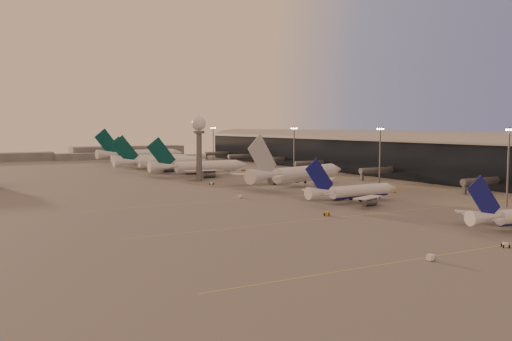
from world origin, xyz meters
TOP-DOWN VIEW (x-y plane):
  - ground at (0.00, 0.00)m, footprint 700.00×700.00m
  - taxiway_markings at (30.00, 56.00)m, footprint 180.00×185.25m
  - terminal at (107.88, 110.09)m, footprint 57.00×362.00m
  - radar_tower at (5.00, 120.00)m, footprint 6.40×6.40m
  - mast_a at (58.00, 0.00)m, footprint 3.60×0.56m
  - mast_b at (55.00, 55.00)m, footprint 3.60×0.56m
  - mast_c at (50.00, 110.00)m, footprint 3.60×0.56m
  - mast_d at (48.00, 200.00)m, footprint 3.60×0.56m
  - distant_horizon at (2.62, 325.14)m, footprint 165.00×37.50m
  - narrowbody_mid at (22.42, 30.46)m, footprint 39.26×31.29m
  - widebody_white at (33.92, 80.23)m, footprint 60.56×47.68m
  - greentail_a at (15.98, 144.35)m, footprint 55.05×44.43m
  - greentail_b at (9.85, 185.78)m, footprint 56.15×45.30m
  - greentail_c at (16.21, 221.73)m, footprint 52.26×42.02m
  - greentail_d at (20.01, 258.75)m, footprint 65.08×52.16m
  - gsv_truck_a at (-13.70, -37.24)m, footprint 6.40×2.96m
  - gsv_tug_near at (8.10, -36.64)m, footprint 3.43×3.77m
  - gsv_tug_mid at (-0.78, 13.79)m, footprint 4.21×3.84m
  - gsv_truck_b at (53.77, 44.97)m, footprint 5.56×2.52m
  - gsv_truck_c at (-4.68, 58.86)m, footprint 6.47×3.98m
  - gsv_catering_b at (67.14, 65.49)m, footprint 5.16×3.20m
  - gsv_tug_far at (3.95, 103.63)m, footprint 4.08×4.33m
  - gsv_tug_hangar at (48.94, 160.91)m, footprint 3.79×2.48m

SIDE VIEW (x-z plane):
  - ground at x=0.00m, z-range 0.00..0.00m
  - taxiway_markings at x=30.00m, z-range 0.00..0.02m
  - gsv_tug_near at x=8.10m, z-range 0.01..0.94m
  - gsv_tug_mid at x=-0.78m, z-range 0.02..1.05m
  - gsv_tug_hangar at x=48.94m, z-range 0.02..1.05m
  - gsv_tug_far at x=3.95m, z-range 0.02..1.09m
  - gsv_truck_b at x=53.77m, z-range 0.02..2.19m
  - gsv_truck_c at x=-4.68m, z-range 0.02..2.48m
  - gsv_truck_a at x=-13.70m, z-range 0.03..2.52m
  - gsv_catering_b at x=67.14m, z-range 0.00..3.93m
  - narrowbody_mid at x=22.42m, z-range -4.56..10.77m
  - greentail_c at x=16.21m, z-range -6.14..12.85m
  - greentail_a at x=15.98m, z-range -6.46..13.52m
  - greentail_b at x=9.85m, z-range -6.59..13.79m
  - widebody_white at x=33.92m, z-range -7.27..14.99m
  - distant_horizon at x=2.62m, z-range -0.61..8.39m
  - greentail_d at x=20.01m, z-range -7.69..16.08m
  - terminal at x=107.88m, z-range -1.00..22.04m
  - mast_a at x=58.00m, z-range 1.24..26.24m
  - mast_b at x=55.00m, z-range 1.24..26.24m
  - mast_c at x=50.00m, z-range 1.24..26.24m
  - mast_d at x=48.00m, z-range 1.24..26.24m
  - radar_tower at x=5.00m, z-range 5.40..36.50m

